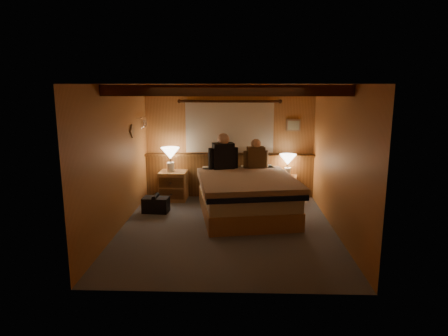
{
  "coord_description": "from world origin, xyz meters",
  "views": [
    {
      "loc": [
        0.16,
        -6.38,
        2.39
      ],
      "look_at": [
        -0.06,
        0.4,
        0.97
      ],
      "focal_mm": 32.0,
      "sensor_mm": 36.0,
      "label": 1
    }
  ],
  "objects_px": {
    "lamp_right": "(288,161)",
    "person_right": "(256,156)",
    "nightstand_right": "(285,188)",
    "person_left": "(223,154)",
    "nightstand_left": "(173,186)",
    "bed": "(246,195)",
    "lamp_left": "(170,155)",
    "duffel_bag": "(156,204)"
  },
  "relations": [
    {
      "from": "lamp_left",
      "to": "nightstand_left",
      "type": "bearing_deg",
      "value": 9.95
    },
    {
      "from": "bed",
      "to": "lamp_right",
      "type": "height_order",
      "value": "lamp_right"
    },
    {
      "from": "lamp_left",
      "to": "person_right",
      "type": "bearing_deg",
      "value": -5.18
    },
    {
      "from": "bed",
      "to": "nightstand_left",
      "type": "distance_m",
      "value": 1.78
    },
    {
      "from": "lamp_right",
      "to": "bed",
      "type": "bearing_deg",
      "value": -130.87
    },
    {
      "from": "nightstand_left",
      "to": "person_left",
      "type": "height_order",
      "value": "person_left"
    },
    {
      "from": "nightstand_left",
      "to": "nightstand_right",
      "type": "distance_m",
      "value": 2.35
    },
    {
      "from": "person_left",
      "to": "person_right",
      "type": "xyz_separation_m",
      "value": [
        0.65,
        0.11,
        -0.05
      ]
    },
    {
      "from": "lamp_left",
      "to": "duffel_bag",
      "type": "relative_size",
      "value": 0.99
    },
    {
      "from": "bed",
      "to": "duffel_bag",
      "type": "bearing_deg",
      "value": 167.17
    },
    {
      "from": "nightstand_right",
      "to": "lamp_right",
      "type": "distance_m",
      "value": 0.58
    },
    {
      "from": "nightstand_left",
      "to": "nightstand_right",
      "type": "bearing_deg",
      "value": 2.88
    },
    {
      "from": "nightstand_right",
      "to": "person_left",
      "type": "xyz_separation_m",
      "value": [
        -1.28,
        -0.31,
        0.77
      ]
    },
    {
      "from": "lamp_left",
      "to": "lamp_right",
      "type": "distance_m",
      "value": 2.44
    },
    {
      "from": "bed",
      "to": "nightstand_left",
      "type": "xyz_separation_m",
      "value": [
        -1.5,
        0.95,
        -0.08
      ]
    },
    {
      "from": "nightstand_left",
      "to": "lamp_right",
      "type": "relative_size",
      "value": 1.34
    },
    {
      "from": "person_right",
      "to": "nightstand_left",
      "type": "bearing_deg",
      "value": 165.96
    },
    {
      "from": "lamp_right",
      "to": "person_right",
      "type": "distance_m",
      "value": 0.73
    },
    {
      "from": "person_left",
      "to": "nightstand_right",
      "type": "bearing_deg",
      "value": -1.95
    },
    {
      "from": "nightstand_right",
      "to": "person_left",
      "type": "height_order",
      "value": "person_left"
    },
    {
      "from": "nightstand_left",
      "to": "person_left",
      "type": "xyz_separation_m",
      "value": [
        1.06,
        -0.28,
        0.73
      ]
    },
    {
      "from": "person_right",
      "to": "lamp_left",
      "type": "bearing_deg",
      "value": 166.38
    },
    {
      "from": "lamp_right",
      "to": "nightstand_right",
      "type": "bearing_deg",
      "value": -142.64
    },
    {
      "from": "nightstand_right",
      "to": "person_right",
      "type": "height_order",
      "value": "person_right"
    },
    {
      "from": "bed",
      "to": "lamp_right",
      "type": "relative_size",
      "value": 5.3
    },
    {
      "from": "lamp_right",
      "to": "person_left",
      "type": "bearing_deg",
      "value": -165.26
    },
    {
      "from": "nightstand_left",
      "to": "person_left",
      "type": "distance_m",
      "value": 1.31
    },
    {
      "from": "lamp_right",
      "to": "duffel_bag",
      "type": "relative_size",
      "value": 0.89
    },
    {
      "from": "bed",
      "to": "lamp_right",
      "type": "distance_m",
      "value": 1.43
    },
    {
      "from": "nightstand_right",
      "to": "person_right",
      "type": "bearing_deg",
      "value": -152.63
    },
    {
      "from": "person_left",
      "to": "lamp_left",
      "type": "bearing_deg",
      "value": 150.7
    },
    {
      "from": "lamp_right",
      "to": "person_right",
      "type": "relative_size",
      "value": 0.74
    },
    {
      "from": "person_left",
      "to": "duffel_bag",
      "type": "bearing_deg",
      "value": -171.18
    },
    {
      "from": "bed",
      "to": "person_left",
      "type": "distance_m",
      "value": 1.04
    },
    {
      "from": "duffel_bag",
      "to": "lamp_left",
      "type": "bearing_deg",
      "value": 84.48
    },
    {
      "from": "bed",
      "to": "lamp_left",
      "type": "distance_m",
      "value": 1.91
    },
    {
      "from": "bed",
      "to": "nightstand_left",
      "type": "relative_size",
      "value": 3.94
    },
    {
      "from": "bed",
      "to": "nightstand_right",
      "type": "height_order",
      "value": "bed"
    },
    {
      "from": "nightstand_left",
      "to": "lamp_left",
      "type": "distance_m",
      "value": 0.66
    },
    {
      "from": "person_left",
      "to": "duffel_bag",
      "type": "height_order",
      "value": "person_left"
    },
    {
      "from": "nightstand_left",
      "to": "person_left",
      "type": "bearing_deg",
      "value": -12.65
    },
    {
      "from": "nightstand_left",
      "to": "person_right",
      "type": "height_order",
      "value": "person_right"
    }
  ]
}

